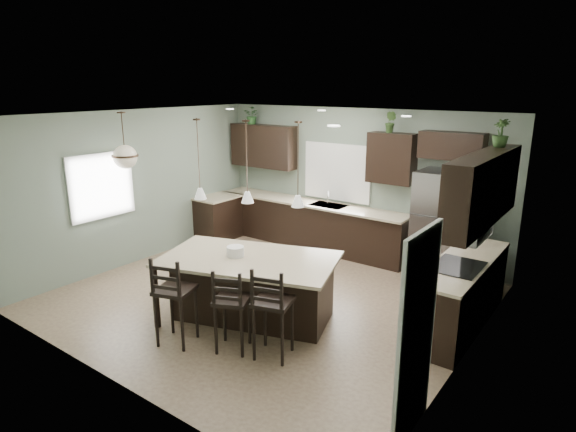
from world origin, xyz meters
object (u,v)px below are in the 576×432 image
at_px(bar_stool_left, 176,299).
at_px(bar_stool_right, 273,311).
at_px(bar_stool_center, 232,309).
at_px(kitchen_island, 250,289).
at_px(serving_dish, 235,251).
at_px(plant_back_left, 252,115).
at_px(refrigerator, 443,226).

distance_m(bar_stool_left, bar_stool_right, 1.29).
bearing_deg(bar_stool_right, bar_stool_center, -177.51).
bearing_deg(bar_stool_center, kitchen_island, 91.11).
bearing_deg(bar_stool_center, serving_dish, 104.29).
distance_m(serving_dish, bar_stool_right, 1.23).
xyz_separation_m(bar_stool_right, plant_back_left, (-3.51, 3.82, 1.99)).
xyz_separation_m(bar_stool_center, plant_back_left, (-3.01, 4.00, 2.03)).
bearing_deg(plant_back_left, serving_dish, -53.43).
distance_m(bar_stool_center, plant_back_left, 5.40).
bearing_deg(serving_dish, bar_stool_right, -25.50).
bearing_deg(bar_stool_right, plant_back_left, 115.77).
relative_size(serving_dish, bar_stool_center, 0.22).
bearing_deg(plant_back_left, refrigerator, -2.25).
bearing_deg(refrigerator, serving_dish, -120.08).
distance_m(refrigerator, serving_dish, 3.65).
height_order(kitchen_island, bar_stool_center, bar_stool_center).
bearing_deg(refrigerator, bar_stool_center, -108.48).
bearing_deg(plant_back_left, bar_stool_right, -47.41).
bearing_deg(serving_dish, plant_back_left, 126.57).
bearing_deg(bar_stool_left, bar_stool_center, 4.89).
height_order(bar_stool_right, plant_back_left, plant_back_left).
bearing_deg(bar_stool_center, bar_stool_left, 178.67).
bearing_deg(refrigerator, kitchen_island, -117.89).
relative_size(kitchen_island, serving_dish, 9.94).
relative_size(refrigerator, kitchen_island, 0.78).
bearing_deg(bar_stool_right, refrigerator, 61.17).
relative_size(refrigerator, serving_dish, 7.71).
relative_size(kitchen_island, bar_stool_center, 2.15).
bearing_deg(bar_stool_center, refrigerator, 46.87).
height_order(kitchen_island, bar_stool_left, bar_stool_left).
distance_m(serving_dish, bar_stool_center, 0.97).
xyz_separation_m(refrigerator, bar_stool_right, (-0.78, -3.65, -0.33)).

